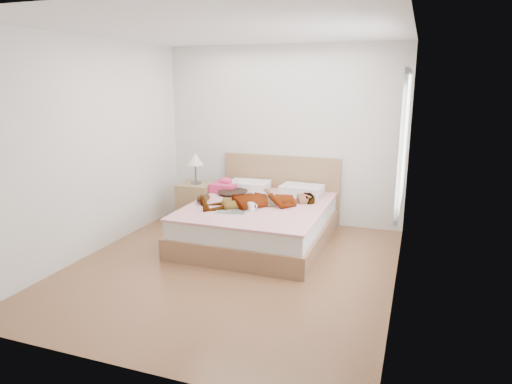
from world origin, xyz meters
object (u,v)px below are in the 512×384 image
bed (261,220)px  towel (225,186)px  coffee_mug (251,206)px  plush_toy (203,199)px  magazine (232,211)px  woman (260,197)px  nightstand (197,200)px  phone (236,182)px

bed → towel: (-0.70, 0.43, 0.32)m
towel → coffee_mug: (0.71, -0.81, -0.03)m
plush_toy → magazine: bearing=-26.0°
woman → coffee_mug: 0.27m
bed → plush_toy: size_ratio=9.26×
nightstand → bed: bearing=-18.2°
magazine → plush_toy: 0.58m
towel → magazine: bearing=-61.9°
plush_toy → bed: bearing=20.6°
coffee_mug → nightstand: nightstand is taller
towel → nightstand: 0.51m
nightstand → coffee_mug: bearing=-33.2°
phone → coffee_mug: size_ratio=0.76×
coffee_mug → plush_toy: 0.73m
woman → plush_toy: (-0.75, -0.15, -0.05)m
phone → magazine: phone is taller
phone → plush_toy: size_ratio=0.45×
phone → bed: bed is taller
woman → magazine: woman is taller
magazine → nightstand: size_ratio=0.40×
towel → plush_toy: (-0.01, -0.70, -0.02)m
coffee_mug → plush_toy: plush_toy is taller
magazine → plush_toy: size_ratio=1.90×
plush_toy → nightstand: (-0.43, 0.65, -0.22)m
woman → plush_toy: 0.76m
bed → plush_toy: (-0.72, -0.27, 0.29)m
bed → nightstand: size_ratio=1.97×
bed → woman: bearing=-75.1°
woman → phone: phone is taller
bed → magazine: size_ratio=4.88×
bed → nightstand: 1.21m
coffee_mug → nightstand: bearing=146.8°
towel → plush_toy: size_ratio=1.73×
phone → magazine: (0.27, -0.80, -0.19)m
towel → magazine: size_ratio=0.91×
towel → bed: bearing=-31.3°
magazine → plush_toy: plush_toy is taller
magazine → phone: bearing=108.6°
bed → towel: size_ratio=5.35×
coffee_mug → phone: bearing=125.8°
coffee_mug → plush_toy: (-0.72, 0.11, 0.01)m
coffee_mug → nightstand: (-1.16, 0.76, -0.21)m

